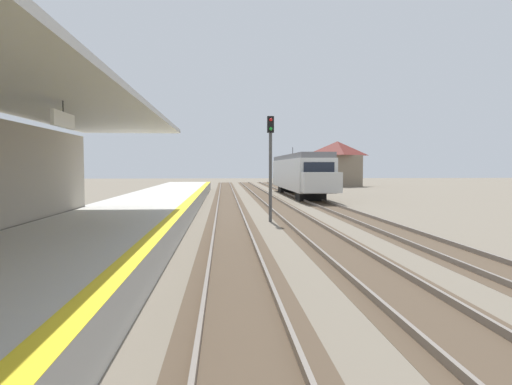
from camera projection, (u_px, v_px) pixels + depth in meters
station_platform at (101, 235)px, 14.68m from camera, size 5.00×80.00×0.91m
track_pair_nearest_platform at (231, 229)px, 19.01m from camera, size 2.34×120.00×0.16m
track_pair_middle at (309, 228)px, 19.26m from camera, size 2.34×120.00×0.16m
track_pair_far_side at (386, 228)px, 19.51m from camera, size 2.34×120.00×0.16m
approaching_train at (299, 173)px, 41.66m from camera, size 2.93×19.60×4.76m
rail_signal_post at (270, 157)px, 21.83m from camera, size 0.32×0.34×5.20m
distant_trackside_house at (337, 163)px, 63.14m from camera, size 6.60×5.28×6.40m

